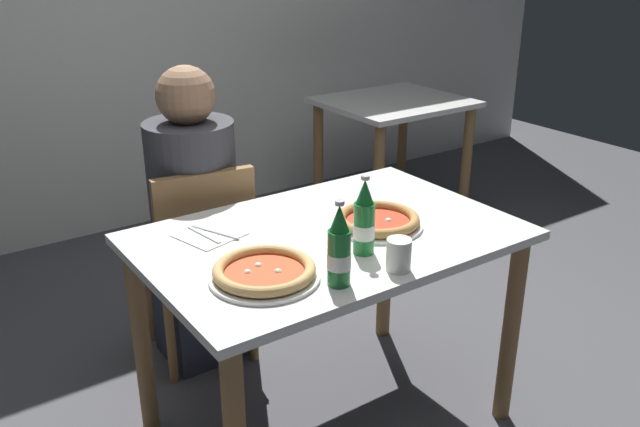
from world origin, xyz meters
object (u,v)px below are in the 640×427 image
(dining_table_background, at_px, (393,126))
(pizza_margherita_near, at_px, (264,272))
(beer_bottle_left, at_px, (364,221))
(napkin_with_cutlery, at_px, (210,234))
(beer_bottle_center, at_px, (339,250))
(pizza_marinara_far, at_px, (378,221))
(chair_behind_table, at_px, (201,254))
(diner_seated, at_px, (196,225))
(paper_cup, at_px, (399,255))
(dining_table_main, at_px, (329,264))

(dining_table_background, xyz_separation_m, pizza_margherita_near, (-1.75, -1.49, 0.18))
(pizza_margherita_near, height_order, beer_bottle_left, beer_bottle_left)
(napkin_with_cutlery, bearing_deg, beer_bottle_center, -73.83)
(pizza_marinara_far, bearing_deg, napkin_with_cutlery, 152.23)
(chair_behind_table, height_order, diner_seated, diner_seated)
(beer_bottle_center, bearing_deg, pizza_margherita_near, 136.82)
(diner_seated, distance_m, beer_bottle_center, 1.00)
(beer_bottle_center, distance_m, napkin_with_cutlery, 0.53)
(diner_seated, bearing_deg, dining_table_background, 22.98)
(napkin_with_cutlery, bearing_deg, pizza_margherita_near, -91.14)
(dining_table_background, relative_size, beer_bottle_center, 3.24)
(napkin_with_cutlery, height_order, paper_cup, paper_cup)
(beer_bottle_center, bearing_deg, dining_table_main, 59.03)
(pizza_margherita_near, relative_size, beer_bottle_center, 1.27)
(pizza_margherita_near, height_order, napkin_with_cutlery, pizza_margherita_near)
(pizza_margherita_near, relative_size, pizza_marinara_far, 1.06)
(diner_seated, bearing_deg, beer_bottle_center, -90.38)
(beer_bottle_center, bearing_deg, dining_table_background, 45.60)
(chair_behind_table, distance_m, pizza_marinara_far, 0.80)
(beer_bottle_left, xyz_separation_m, paper_cup, (0.01, -0.15, -0.06))
(diner_seated, xyz_separation_m, beer_bottle_center, (-0.01, -0.96, 0.27))
(paper_cup, bearing_deg, diner_seated, 100.62)
(dining_table_main, bearing_deg, dining_table_background, 43.23)
(pizza_margherita_near, bearing_deg, beer_bottle_center, -43.18)
(pizza_margherita_near, bearing_deg, pizza_marinara_far, 11.84)
(napkin_with_cutlery, bearing_deg, paper_cup, -57.51)
(dining_table_main, height_order, napkin_with_cutlery, napkin_with_cutlery)
(chair_behind_table, relative_size, beer_bottle_center, 3.44)
(dining_table_main, xyz_separation_m, dining_table_background, (1.42, 1.34, -0.04))
(dining_table_main, height_order, pizza_margherita_near, pizza_margherita_near)
(diner_seated, relative_size, beer_bottle_center, 4.89)
(chair_behind_table, height_order, beer_bottle_left, beer_bottle_left)
(dining_table_background, height_order, napkin_with_cutlery, napkin_with_cutlery)
(dining_table_main, xyz_separation_m, pizza_marinara_far, (0.16, -0.05, 0.14))
(beer_bottle_left, bearing_deg, paper_cup, -84.87)
(dining_table_background, distance_m, beer_bottle_center, 2.30)
(pizza_margherita_near, distance_m, paper_cup, 0.38)
(dining_table_background, height_order, beer_bottle_center, beer_bottle_center)
(dining_table_background, bearing_deg, beer_bottle_center, -134.40)
(dining_table_background, relative_size, beer_bottle_left, 3.24)
(dining_table_main, bearing_deg, diner_seated, 104.64)
(napkin_with_cutlery, distance_m, paper_cup, 0.63)
(paper_cup, bearing_deg, beer_bottle_center, 171.85)
(chair_behind_table, distance_m, diner_seated, 0.11)
(pizza_margherita_near, bearing_deg, dining_table_main, 25.08)
(diner_seated, bearing_deg, pizza_margherita_near, -101.02)
(dining_table_main, bearing_deg, beer_bottle_left, -90.25)
(chair_behind_table, bearing_deg, beer_bottle_center, 98.53)
(pizza_marinara_far, bearing_deg, pizza_margherita_near, -168.16)
(beer_bottle_left, height_order, beer_bottle_center, same)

